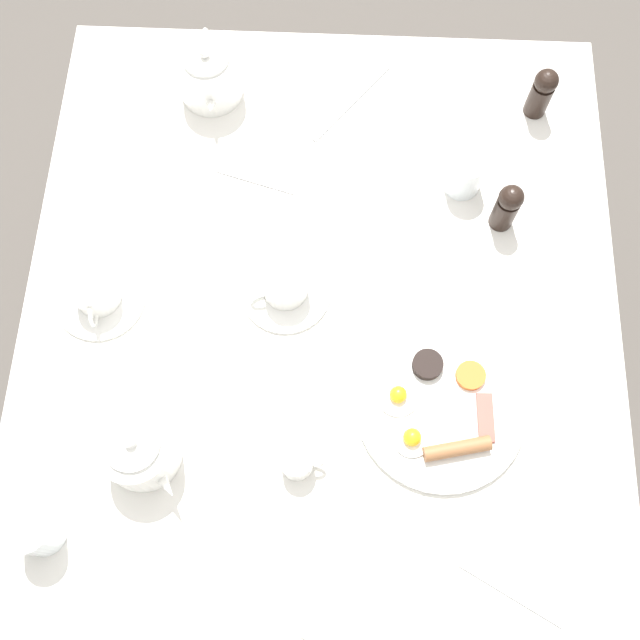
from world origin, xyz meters
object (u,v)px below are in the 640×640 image
(teapot_far, at_px, (138,449))
(water_glass_tall, at_px, (465,174))
(breakfast_plate, at_px, (439,409))
(knife_by_plate, at_px, (351,102))
(spoon_for_tea, at_px, (256,180))
(water_glass_short, at_px, (35,532))
(teapot_near, at_px, (209,75))
(napkin_folded, at_px, (354,603))
(teacup_with_saucer_left, at_px, (285,286))
(pepper_grinder, at_px, (507,206))
(salt_grinder, at_px, (542,92))
(fork_by_plate, at_px, (512,593))
(teacup_with_saucer_right, at_px, (96,293))
(creamer_jug, at_px, (298,462))

(teapot_far, distance_m, water_glass_tall, 0.73)
(breakfast_plate, bearing_deg, water_glass_tall, 83.73)
(knife_by_plate, bearing_deg, water_glass_tall, -39.70)
(breakfast_plate, distance_m, spoon_for_tea, 0.53)
(water_glass_short, bearing_deg, teapot_near, 77.61)
(napkin_folded, bearing_deg, teapot_far, 148.45)
(teacup_with_saucer_left, relative_size, water_glass_tall, 2.00)
(teapot_far, relative_size, water_glass_short, 1.81)
(teacup_with_saucer_left, bearing_deg, pepper_grinder, 22.02)
(breakfast_plate, relative_size, salt_grinder, 2.57)
(knife_by_plate, relative_size, spoon_for_tea, 1.24)
(pepper_grinder, height_order, fork_by_plate, pepper_grinder)
(pepper_grinder, relative_size, knife_by_plate, 0.59)
(salt_grinder, xyz_separation_m, spoon_for_tea, (-0.52, -0.18, -0.05))
(teapot_far, bearing_deg, breakfast_plate, 58.61)
(breakfast_plate, xyz_separation_m, teapot_near, (-0.43, 0.61, 0.04))
(water_glass_tall, xyz_separation_m, spoon_for_tea, (-0.38, -0.01, -0.04))
(knife_by_plate, distance_m, spoon_for_tea, 0.25)
(teacup_with_saucer_left, bearing_deg, knife_by_plate, 75.53)
(teacup_with_saucer_left, distance_m, teacup_with_saucer_right, 0.32)
(knife_by_plate, bearing_deg, teapot_near, 176.63)
(teapot_far, relative_size, knife_by_plate, 0.87)
(breakfast_plate, height_order, salt_grinder, salt_grinder)
(teapot_near, height_order, teacup_with_saucer_right, teapot_near)
(salt_grinder, relative_size, knife_by_plate, 0.59)
(teapot_near, bearing_deg, water_glass_short, -20.69)
(napkin_folded, distance_m, fork_by_plate, 0.24)
(salt_grinder, xyz_separation_m, fork_by_plate, (-0.08, -0.87, -0.05))
(water_glass_tall, bearing_deg, teapot_far, -135.05)
(teacup_with_saucer_left, distance_m, napkin_folded, 0.52)
(teapot_near, bearing_deg, napkin_folded, 9.66)
(water_glass_short, bearing_deg, teacup_with_saucer_right, 85.78)
(teacup_with_saucer_left, height_order, pepper_grinder, pepper_grinder)
(water_glass_tall, xyz_separation_m, napkin_folded, (-0.18, -0.73, -0.04))
(salt_grinder, xyz_separation_m, knife_by_plate, (-0.35, 0.00, -0.05))
(teacup_with_saucer_right, xyz_separation_m, creamer_jug, (0.36, -0.27, -0.00))
(breakfast_plate, distance_m, teapot_near, 0.75)
(pepper_grinder, bearing_deg, spoon_for_tea, 171.46)
(teapot_near, bearing_deg, knife_by_plate, 78.32)
(teapot_near, xyz_separation_m, creamer_jug, (0.20, -0.71, -0.02))
(breakfast_plate, relative_size, creamer_jug, 3.81)
(teapot_near, height_order, pepper_grinder, teapot_near)
(teapot_near, bearing_deg, salt_grinder, 80.00)
(teacup_with_saucer_left, distance_m, salt_grinder, 0.60)
(creamer_jug, relative_size, salt_grinder, 0.67)
(teapot_near, bearing_deg, spoon_for_tea, 18.54)
(breakfast_plate, bearing_deg, knife_by_plate, 105.08)
(creamer_jug, bearing_deg, salt_grinder, 59.07)
(teacup_with_saucer_left, xyz_separation_m, knife_by_plate, (0.10, 0.40, -0.02))
(water_glass_short, xyz_separation_m, napkin_folded, (0.48, -0.08, -0.04))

